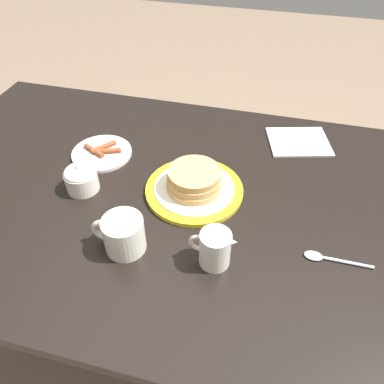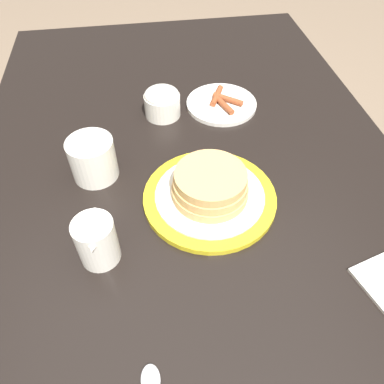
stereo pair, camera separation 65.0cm
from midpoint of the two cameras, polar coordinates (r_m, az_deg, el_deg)
ground_plane at (r=1.46m, az=13.43°, el=-24.71°), size 8.00×8.00×0.00m
dining_table at (r=0.88m, az=20.89°, el=-11.24°), size 1.47×0.89×0.77m
pancake_plate at (r=0.76m, az=26.87°, el=-8.34°), size 0.25×0.25×0.07m
side_plate_bacon at (r=0.97m, az=23.06°, el=6.07°), size 0.17×0.17×0.02m
coffee_mug at (r=0.71m, az=9.18°, el=-3.66°), size 0.12×0.09×0.08m
creamer_pitcher at (r=0.62m, az=15.21°, el=-17.75°), size 0.10×0.07×0.09m
sugar_bowl at (r=0.88m, az=15.73°, el=6.24°), size 0.08×0.08×0.08m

